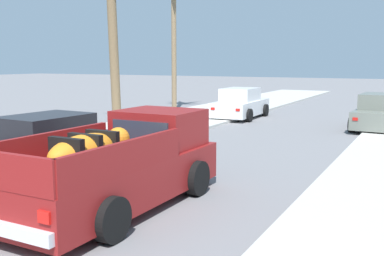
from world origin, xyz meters
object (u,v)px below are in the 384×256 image
at_px(pickup_truck, 121,166).
at_px(car_left_mid, 240,104).
at_px(car_right_near, 49,147).
at_px(car_left_near, 381,113).

relative_size(pickup_truck, car_left_mid, 1.22).
distance_m(car_right_near, car_left_mid, 13.21).
xyz_separation_m(pickup_truck, car_left_mid, (-3.20, 14.49, -0.10)).
xyz_separation_m(car_right_near, car_left_mid, (0.00, 13.21, 0.00)).
bearing_deg(car_left_near, car_right_near, -119.03).
relative_size(pickup_truck, car_left_near, 1.21).
xyz_separation_m(pickup_truck, car_left_near, (3.55, 13.45, -0.10)).
bearing_deg(car_right_near, pickup_truck, -21.75).
xyz_separation_m(car_left_near, car_right_near, (-6.75, -12.17, 0.00)).
bearing_deg(car_left_near, pickup_truck, -104.79).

